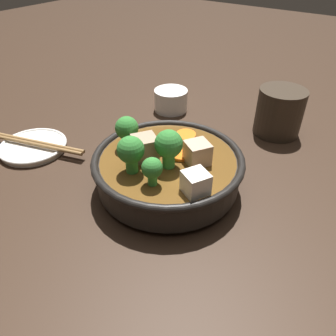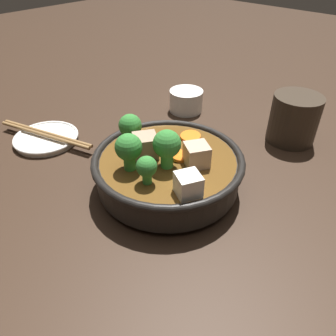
% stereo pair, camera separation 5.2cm
% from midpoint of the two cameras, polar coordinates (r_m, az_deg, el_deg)
% --- Properties ---
extents(ground_plane, '(3.00, 3.00, 0.00)m').
position_cam_midpoint_polar(ground_plane, '(0.54, -2.74, -3.31)').
color(ground_plane, black).
extents(stirfry_bowl, '(0.24, 0.24, 0.12)m').
position_cam_midpoint_polar(stirfry_bowl, '(0.51, -3.04, 0.20)').
color(stirfry_bowl, black).
rests_on(stirfry_bowl, ground_plane).
extents(side_saucer, '(0.13, 0.13, 0.01)m').
position_cam_midpoint_polar(side_saucer, '(0.68, -24.46, 3.34)').
color(side_saucer, white).
rests_on(side_saucer, ground_plane).
extents(tea_cup, '(0.08, 0.08, 0.05)m').
position_cam_midpoint_polar(tea_cup, '(0.76, -1.46, 11.72)').
color(tea_cup, white).
rests_on(tea_cup, ground_plane).
extents(dark_mug, '(0.12, 0.09, 0.09)m').
position_cam_midpoint_polar(dark_mug, '(0.69, 16.86, 9.33)').
color(dark_mug, '#33281E').
rests_on(dark_mug, ground_plane).
extents(chopsticks_pair, '(0.08, 0.22, 0.01)m').
position_cam_midpoint_polar(chopsticks_pair, '(0.68, -24.65, 4.01)').
color(chopsticks_pair, olive).
rests_on(chopsticks_pair, side_saucer).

